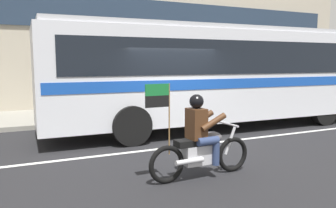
% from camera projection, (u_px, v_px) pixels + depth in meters
% --- Properties ---
extents(ground_plane, '(60.00, 60.00, 0.00)m').
position_uv_depth(ground_plane, '(173.00, 141.00, 9.10)').
color(ground_plane, black).
extents(sidewalk_curb, '(28.00, 3.80, 0.15)m').
position_uv_depth(sidewalk_curb, '(120.00, 113.00, 13.69)').
color(sidewalk_curb, gray).
rests_on(sidewalk_curb, ground_plane).
extents(lane_center_stripe, '(26.60, 0.14, 0.01)m').
position_uv_depth(lane_center_stripe, '(183.00, 146.00, 8.55)').
color(lane_center_stripe, silver).
rests_on(lane_center_stripe, ground_plane).
extents(transit_bus, '(11.83, 2.83, 3.22)m').
position_uv_depth(transit_bus, '(226.00, 70.00, 10.96)').
color(transit_bus, silver).
rests_on(transit_bus, ground_plane).
extents(motorcycle_with_rider, '(2.20, 0.64, 1.78)m').
position_uv_depth(motorcycle_with_rider, '(201.00, 142.00, 6.17)').
color(motorcycle_with_rider, black).
rests_on(motorcycle_with_rider, ground_plane).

